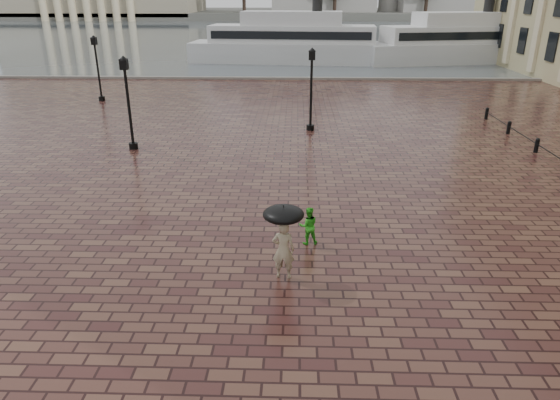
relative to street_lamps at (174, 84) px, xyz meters
name	(u,v)px	position (x,y,z in m)	size (l,w,h in m)	color
ground	(226,242)	(5.00, -15.33, -2.33)	(300.00, 300.00, 0.00)	#381B19
harbour_water	(286,32)	(5.00, 76.67, -2.33)	(240.00, 240.00, 0.00)	#495159
quay_edge	(272,79)	(5.00, 16.67, -2.33)	(80.00, 0.60, 0.30)	slate
far_shore	(290,13)	(5.00, 144.67, -1.33)	(300.00, 60.00, 2.00)	#4C4C47
street_lamps	(174,84)	(0.00, 0.00, 0.00)	(15.44, 12.44, 4.40)	black
adult_pedestrian	(283,250)	(6.86, -17.38, -1.48)	(0.61, 0.40, 1.68)	tan
child_pedestrian	(308,226)	(7.58, -15.36, -1.71)	(0.59, 0.46, 1.22)	green
ferry_near	(292,42)	(6.67, 28.64, -0.10)	(22.98, 7.38, 7.41)	silver
ferry_far	(462,42)	(25.58, 29.33, -0.13)	(22.84, 9.84, 7.29)	silver
umbrella	(283,214)	(6.86, -17.38, -0.43)	(1.10, 1.10, 1.14)	black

